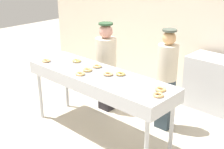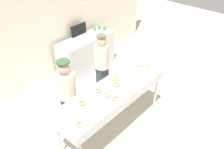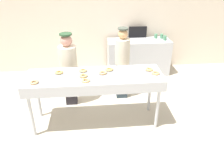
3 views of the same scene
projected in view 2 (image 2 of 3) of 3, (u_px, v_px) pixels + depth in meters
name	position (u px, v px, depth m)	size (l,w,h in m)	color
ground_plane	(113.00, 128.00, 4.91)	(16.00, 16.00, 0.00)	beige
back_wall	(30.00, 23.00, 5.34)	(8.00, 0.12, 3.22)	beige
fryer_conveyor	(113.00, 94.00, 4.39)	(2.39, 0.72, 1.01)	#B7BABF
glazed_donut_0	(116.00, 98.00, 4.11)	(0.14, 0.14, 0.03)	#EEB76B
glazed_donut_1	(140.00, 65.00, 4.99)	(0.14, 0.14, 0.03)	#EEB365
glazed_donut_2	(82.00, 103.00, 4.01)	(0.14, 0.14, 0.03)	#E4B75C
glazed_donut_3	(98.00, 90.00, 4.30)	(0.14, 0.14, 0.03)	#E0B46B
glazed_donut_4	(107.00, 94.00, 4.19)	(0.14, 0.14, 0.03)	#E7B766
glazed_donut_5	(115.00, 78.00, 4.58)	(0.14, 0.14, 0.03)	#EAB95E
glazed_donut_6	(79.00, 124.00, 3.61)	(0.14, 0.14, 0.03)	#E2AB6A
glazed_donut_7	(149.00, 66.00, 4.95)	(0.14, 0.14, 0.03)	#E7AB66
glazed_donut_8	(116.00, 84.00, 4.44)	(0.14, 0.14, 0.03)	#EEB36E
worker_baker	(102.00, 65.00, 5.24)	(0.31, 0.31, 1.60)	#28363F
worker_assistant	(67.00, 92.00, 4.46)	(0.35, 0.35, 1.56)	#272328
prep_counter	(86.00, 53.00, 6.49)	(1.64, 0.58, 0.94)	#B7BABF
paper_cup_0	(95.00, 29.00, 6.55)	(0.08, 0.08, 0.12)	#4C8C66
paper_cup_1	(99.00, 27.00, 6.63)	(0.08, 0.08, 0.12)	#4C8C66
paper_cup_2	(104.00, 28.00, 6.57)	(0.08, 0.08, 0.12)	#4C8C66
menu_display	(79.00, 30.00, 6.26)	(0.48, 0.04, 0.30)	black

